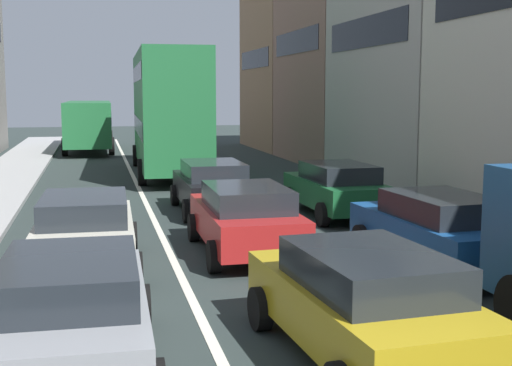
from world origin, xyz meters
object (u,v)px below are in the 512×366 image
at_px(sedan_left_lane_third, 85,230).
at_px(sedan_right_lane_behind_truck, 438,229).
at_px(wagon_left_lane_second, 72,310).
at_px(hatchback_centre_lane_third, 246,217).
at_px(coupe_centre_lane_fourth, 212,185).
at_px(sedan_centre_lane_second, 364,301).
at_px(bus_mid_queue_primary, 168,107).
at_px(bus_far_queue_secondary, 89,121).
at_px(wagon_right_lane_far, 337,188).

relative_size(sedan_left_lane_third, sedan_right_lane_behind_truck, 0.99).
xyz_separation_m(wagon_left_lane_second, hatchback_centre_lane_third, (3.44, 5.68, 0.00)).
distance_m(hatchback_centre_lane_third, sedan_left_lane_third, 3.38).
bearing_deg(coupe_centre_lane_fourth, sedan_centre_lane_second, -179.78).
bearing_deg(sedan_left_lane_third, bus_mid_queue_primary, -10.46).
bearing_deg(sedan_right_lane_behind_truck, wagon_left_lane_second, 114.89).
bearing_deg(sedan_right_lane_behind_truck, sedan_left_lane_third, 75.05).
relative_size(wagon_left_lane_second, sedan_right_lane_behind_truck, 0.99).
relative_size(wagon_left_lane_second, hatchback_centre_lane_third, 1.01).
relative_size(sedan_left_lane_third, bus_mid_queue_primary, 0.41).
bearing_deg(bus_far_queue_secondary, hatchback_centre_lane_third, -172.31).
bearing_deg(sedan_centre_lane_second, wagon_right_lane_far, -21.60).
height_order(wagon_left_lane_second, hatchback_centre_lane_third, same).
bearing_deg(bus_far_queue_secondary, wagon_right_lane_far, -163.20).
height_order(sedan_centre_lane_second, bus_mid_queue_primary, bus_mid_queue_primary).
height_order(wagon_right_lane_far, bus_mid_queue_primary, bus_mid_queue_primary).
height_order(sedan_centre_lane_second, sedan_right_lane_behind_truck, same).
relative_size(wagon_right_lane_far, bus_far_queue_secondary, 0.41).
bearing_deg(bus_far_queue_secondary, sedan_right_lane_behind_truck, -166.40).
distance_m(coupe_centre_lane_fourth, wagon_right_lane_far, 3.56).
bearing_deg(wagon_left_lane_second, wagon_right_lane_far, -34.36).
relative_size(sedan_left_lane_third, coupe_centre_lane_fourth, 1.01).
relative_size(wagon_left_lane_second, coupe_centre_lane_fourth, 1.01).
distance_m(bus_mid_queue_primary, bus_far_queue_secondary, 13.49).
height_order(sedan_left_lane_third, sedan_right_lane_behind_truck, same).
bearing_deg(wagon_right_lane_far, wagon_left_lane_second, 143.17).
bearing_deg(sedan_left_lane_third, bus_far_queue_secondary, 1.70).
xyz_separation_m(wagon_left_lane_second, wagon_right_lane_far, (6.91, 9.57, 0.00)).
relative_size(wagon_left_lane_second, bus_mid_queue_primary, 0.41).
xyz_separation_m(hatchback_centre_lane_third, bus_mid_queue_primary, (-0.07, 14.67, 2.03)).
xyz_separation_m(hatchback_centre_lane_third, coupe_centre_lane_fourth, (0.17, 5.22, 0.00)).
bearing_deg(bus_far_queue_secondary, sedan_centre_lane_second, -173.25).
distance_m(sedan_right_lane_behind_truck, bus_far_queue_secondary, 30.55).
bearing_deg(coupe_centre_lane_fourth, wagon_right_lane_far, -111.69).
bearing_deg(sedan_right_lane_behind_truck, wagon_right_lane_far, -3.42).
distance_m(wagon_right_lane_far, bus_far_queue_secondary, 24.80).
bearing_deg(wagon_left_lane_second, bus_far_queue_secondary, 1.41).
relative_size(hatchback_centre_lane_third, sedan_right_lane_behind_truck, 0.98).
height_order(wagon_left_lane_second, wagon_right_lane_far, same).
bearing_deg(sedan_right_lane_behind_truck, sedan_centre_lane_second, 138.91).
bearing_deg(wagon_left_lane_second, hatchback_centre_lane_third, -29.72).
relative_size(sedan_centre_lane_second, wagon_left_lane_second, 1.01).
height_order(wagon_left_lane_second, sedan_left_lane_third, same).
bearing_deg(wagon_right_lane_far, hatchback_centre_lane_third, 137.27).
xyz_separation_m(wagon_left_lane_second, bus_far_queue_secondary, (0.03, 33.38, 0.96)).
relative_size(hatchback_centre_lane_third, bus_mid_queue_primary, 0.41).
bearing_deg(bus_far_queue_secondary, coupe_centre_lane_fourth, -170.29).
distance_m(coupe_centre_lane_fourth, bus_mid_queue_primary, 9.67).
relative_size(wagon_left_lane_second, sedan_left_lane_third, 1.00).
bearing_deg(hatchback_centre_lane_third, sedan_centre_lane_second, -177.71).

